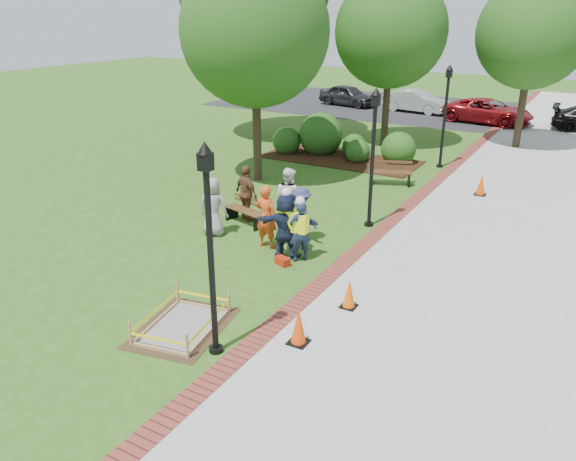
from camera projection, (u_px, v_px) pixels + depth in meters
The scene contains 34 objects.
ground at pixel (247, 279), 14.21m from camera, with size 100.00×100.00×0.00m, color #285116.
sidewalk at pixel (521, 200), 19.95m from camera, with size 6.00×60.00×0.02m, color #9E9E99.
brick_edging at pixel (431, 186), 21.45m from camera, with size 0.50×60.00×0.03m, color maroon.
mulch_bed at pixel (340, 159), 25.25m from camera, with size 7.00×3.00×0.05m, color #381E0F.
parking_lot at pixel (481, 114), 35.95m from camera, with size 36.00×12.00×0.01m, color black.
wet_concrete_pad at pixel (182, 318), 11.94m from camera, with size 2.09×2.57×0.55m.
bench_near at pixel (246, 216), 17.69m from camera, with size 1.60×0.86×0.83m.
bench_far at pixel (390, 178), 21.60m from camera, with size 1.74×1.11×0.90m.
cone_front at pixel (299, 328), 11.33m from camera, with size 0.40×0.40×0.79m.
cone_back at pixel (349, 294), 12.72m from camera, with size 0.36×0.36×0.71m.
cone_far at pixel (481, 185), 20.34m from camera, with size 0.40×0.40×0.80m.
toolbox at pixel (282, 261), 14.94m from camera, with size 0.42×0.23×0.21m, color #A4200C.
lamp_near at pixel (210, 237), 10.29m from camera, with size 0.28×0.28×4.26m.
lamp_mid at pixel (373, 148), 16.73m from camera, with size 0.28×0.28×4.26m.
lamp_far at pixel (446, 109), 23.18m from camera, with size 0.28×0.28×4.26m.
tree_left at pixel (255, 32), 20.29m from camera, with size 5.47×5.47×8.31m.
tree_back at pixel (391, 31), 25.92m from camera, with size 5.19×5.19×7.95m.
tree_right at pixel (533, 33), 25.58m from camera, with size 5.06×5.06×7.82m.
shrub_a at pixel (287, 153), 26.42m from camera, with size 1.32×1.32×1.32m, color #1E4A15.
shrub_b at pixel (320, 153), 26.43m from camera, with size 2.04×2.04×2.04m, color #1E4A15.
shrub_c at pixel (357, 162), 24.90m from camera, with size 1.09×1.09×1.09m, color #1E4A15.
shrub_d at pixel (397, 163), 24.65m from camera, with size 1.51×1.51×1.51m, color #1E4A15.
shrub_e at pixel (354, 155), 25.98m from camera, with size 1.09×1.09×1.09m, color #1E4A15.
casual_person_a at pixel (213, 207), 16.63m from camera, with size 0.63×0.48×1.77m.
casual_person_b at pixel (266, 217), 15.77m from camera, with size 0.59×0.39×1.83m.
casual_person_c at pixel (288, 197), 17.29m from camera, with size 0.67×0.51×1.87m.
casual_person_d at pixel (247, 194), 17.71m from camera, with size 0.68×0.57×1.83m.
casual_person_e at pixel (301, 215), 16.14m from camera, with size 0.59×0.44×1.65m.
hivis_worker_a at pixel (286, 224), 15.08m from camera, with size 0.67×0.54×1.99m.
hivis_worker_b at pixel (300, 229), 14.91m from camera, with size 0.61×0.63×1.82m.
hivis_worker_c at pixel (287, 222), 15.26m from camera, with size 0.59×0.40×1.93m.
parked_car_a at pixel (348, 106), 39.04m from camera, with size 4.71×2.05×1.54m, color #262528.
parked_car_b at pixel (415, 112), 36.62m from camera, with size 4.68×2.03×1.53m, color #BBBCC1.
parked_car_c at pixel (487, 123), 33.17m from camera, with size 4.71×2.05×1.53m, color maroon.
Camera 1 is at (7.23, -10.54, 6.41)m, focal length 35.00 mm.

